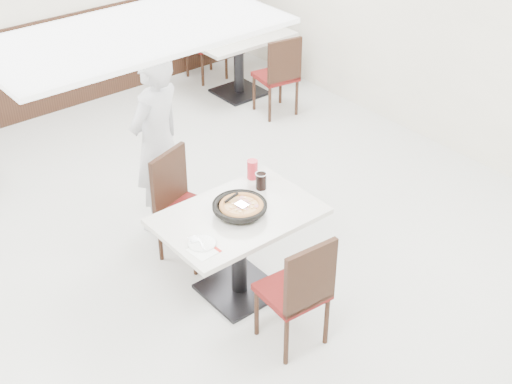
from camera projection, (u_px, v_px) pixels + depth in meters
floor at (226, 258)px, 6.06m from camera, size 7.00×7.00×0.00m
wall_right at (470, 22)px, 6.88m from camera, size 0.04×7.00×2.80m
wainscot_back at (39, 70)px, 8.02m from camera, size 5.90×0.03×1.10m
fluo_panel_a at (134, 33)px, 2.77m from camera, size 1.20×0.60×0.02m
main_table at (239, 254)px, 5.49m from camera, size 1.25×0.88×0.75m
chair_near at (292, 289)px, 5.00m from camera, size 0.45×0.45×0.95m
chair_far at (189, 209)px, 5.83m from camera, size 0.53×0.53×0.95m
trivet at (242, 212)px, 5.28m from camera, size 0.13×0.13×0.04m
pizza_pan at (240, 209)px, 5.27m from camera, size 0.40×0.40×0.01m
pizza at (241, 208)px, 5.25m from camera, size 0.32×0.32×0.02m
pizza_server at (242, 204)px, 5.23m from camera, size 0.08×0.09×0.00m
napkin at (204, 250)px, 4.92m from camera, size 0.19×0.19×0.00m
side_plate at (202, 243)px, 4.97m from camera, size 0.21×0.21×0.01m
fork at (201, 244)px, 4.95m from camera, size 0.06×0.15×0.00m
cola_glass at (261, 181)px, 5.55m from camera, size 0.09×0.09×0.13m
red_cup at (252, 169)px, 5.67m from camera, size 0.09×0.09×0.16m
diner_person at (157, 143)px, 6.04m from camera, size 0.70×0.56×1.65m
bg_table_right at (239, 65)px, 8.59m from camera, size 1.23×0.85×0.75m
bg_chair_right_near at (276, 74)px, 8.10m from camera, size 0.48×0.48×0.95m
bg_chair_right_far at (206, 42)px, 8.93m from camera, size 0.44×0.44×0.95m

